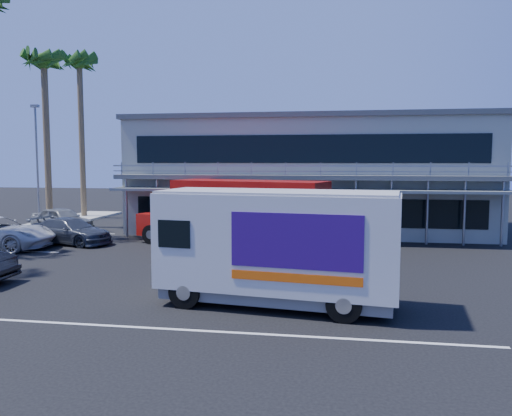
# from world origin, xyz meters

# --- Properties ---
(ground) EXTENTS (120.00, 120.00, 0.00)m
(ground) POSITION_xyz_m (0.00, 0.00, 0.00)
(ground) COLOR black
(ground) RESTS_ON ground
(building) EXTENTS (22.40, 12.00, 7.30)m
(building) POSITION_xyz_m (3.00, 14.94, 3.66)
(building) COLOR #9C9F92
(building) RESTS_ON ground
(palm_e) EXTENTS (2.80, 2.80, 12.25)m
(palm_e) POSITION_xyz_m (-14.70, 13.00, 10.57)
(palm_e) COLOR brown
(palm_e) RESTS_ON ground
(palm_f) EXTENTS (2.80, 2.80, 13.25)m
(palm_f) POSITION_xyz_m (-15.10, 18.50, 11.47)
(palm_f) COLOR brown
(palm_f) RESTS_ON ground
(light_pole_far) EXTENTS (0.50, 0.25, 8.09)m
(light_pole_far) POSITION_xyz_m (-14.20, 11.00, 4.50)
(light_pole_far) COLOR gray
(light_pole_far) RESTS_ON ground
(red_truck) EXTENTS (10.69, 5.34, 3.52)m
(red_truck) POSITION_xyz_m (-0.33, 6.88, 1.93)
(red_truck) COLOR #A6130D
(red_truck) RESTS_ON ground
(white_van) EXTENTS (7.63, 3.45, 3.60)m
(white_van) POSITION_xyz_m (3.00, -3.30, 1.91)
(white_van) COLOR silver
(white_van) RESTS_ON ground
(parked_car_d) EXTENTS (5.21, 3.23, 1.41)m
(parked_car_d) POSITION_xyz_m (-9.50, 6.54, 0.70)
(parked_car_d) COLOR #303541
(parked_car_d) RESTS_ON ground
(parked_car_e) EXTENTS (4.98, 3.58, 1.58)m
(parked_car_e) POSITION_xyz_m (-12.50, 10.80, 0.79)
(parked_car_e) COLOR slate
(parked_car_e) RESTS_ON ground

